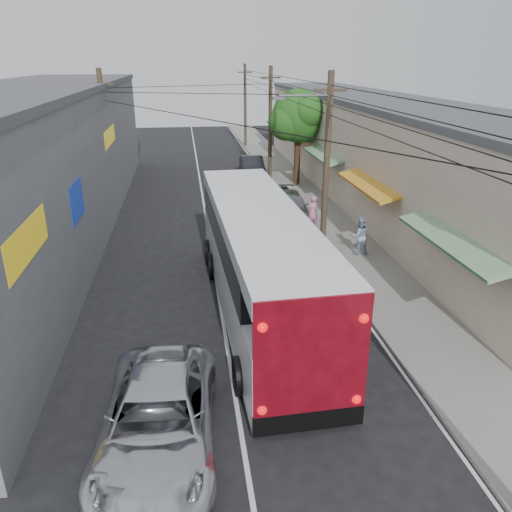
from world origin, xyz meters
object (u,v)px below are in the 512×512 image
Objects in this scene: coach_bus at (259,260)px; pedestrian_near at (312,212)px; pedestrian_far at (360,236)px; parked_suv at (289,207)px; parked_car_far at (252,167)px; jeepney at (158,420)px; parked_car_mid at (282,199)px.

pedestrian_near is at bearing 62.22° from coach_bus.
pedestrian_far is (5.29, 4.56, -0.97)m from coach_bus.
pedestrian_far is at bearing -66.46° from parked_suv.
parked_car_far is 17.18m from pedestrian_far.
pedestrian_far reaches higher than parked_suv.
pedestrian_far reaches higher than parked_car_far.
parked_suv is (6.51, 17.00, -0.05)m from jeepney.
parked_suv is at bearing -89.89° from parked_car_mid.
coach_bus is at bearing 41.95° from pedestrian_far.
pedestrian_far is at bearing 55.92° from jeepney.
coach_bus reaches higher than parked_car_mid.
jeepney is at bearing -108.82° from parked_car_mid.
jeepney reaches higher than parked_car_mid.
parked_suv is at bearing -89.55° from pedestrian_near.
coach_bus reaches higher than parked_suv.
parked_suv is at bearing -69.99° from pedestrian_far.
pedestrian_far is at bearing -75.58° from parked_car_mid.
jeepney is at bearing -106.23° from parked_suv.
pedestrian_far is at bearing -79.83° from parked_car_far.
coach_bus is at bearing 66.97° from jeepney.
pedestrian_near reaches higher than parked_car_mid.
parked_car_far is at bearing 93.86° from parked_car_mid.
pedestrian_near reaches higher than jeepney.
pedestrian_near is 1.02× the size of pedestrian_far.
parked_suv is 2.31m from pedestrian_near.
pedestrian_near is 4.02m from pedestrian_far.
jeepney is at bearing -100.56° from parked_car_far.
pedestrian_near is (4.06, 8.39, -0.95)m from coach_bus.
coach_bus is 2.34× the size of jeepney.
jeepney is 3.24× the size of pedestrian_far.
coach_bus reaches higher than parked_car_far.
pedestrian_near is (0.80, -2.15, 0.27)m from parked_suv.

